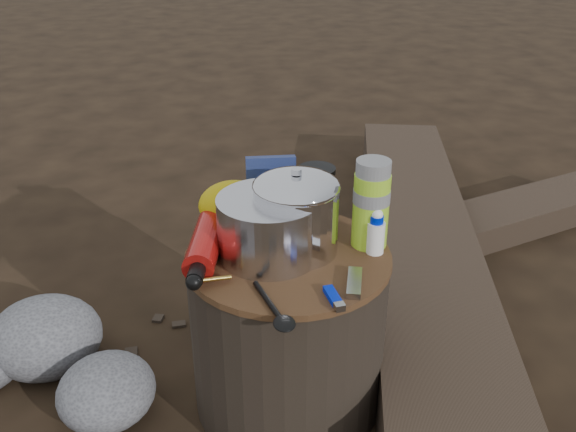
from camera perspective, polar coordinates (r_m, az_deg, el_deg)
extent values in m
plane|color=black|center=(1.53, 0.00, -16.22)|extent=(60.00, 60.00, 0.00)
cylinder|color=black|center=(1.40, 0.00, -10.40)|extent=(0.42, 0.42, 0.39)
cube|color=#32261D|center=(2.01, 11.86, -2.34)|extent=(0.76, 1.85, 0.15)
cube|color=#32261D|center=(2.24, 17.53, -0.70)|extent=(1.14, 0.55, 0.09)
cylinder|color=#B9B9C0|center=(1.26, -1.75, -1.02)|extent=(0.21, 0.21, 0.13)
cylinder|color=silver|center=(1.27, 0.75, 0.30)|extent=(0.17, 0.17, 0.17)
cylinder|color=#9FDB27|center=(1.30, 7.60, 1.08)|extent=(0.08, 0.08, 0.19)
cylinder|color=black|center=(1.41, 2.60, 2.10)|extent=(0.08, 0.08, 0.12)
ellipsoid|color=#C1A408|center=(1.38, -5.00, 1.05)|extent=(0.15, 0.13, 0.11)
cube|color=navy|center=(1.41, -1.54, 2.63)|extent=(0.11, 0.03, 0.14)
cube|color=#0019C2|center=(1.16, 4.10, -7.27)|extent=(0.03, 0.07, 0.01)
cube|color=#A3A4A9|center=(1.19, 6.09, -6.09)|extent=(0.05, 0.10, 0.01)
cylinder|color=white|center=(1.29, 8.03, -1.61)|extent=(0.04, 0.04, 0.09)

